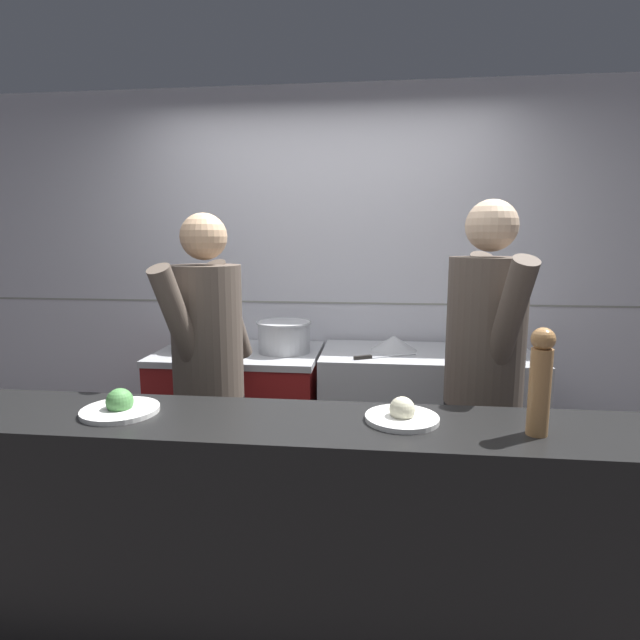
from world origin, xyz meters
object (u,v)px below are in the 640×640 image
at_px(chef_head_cook, 208,367).
at_px(chef_sous, 484,370).
at_px(sauce_pot, 284,336).
at_px(chefs_knife, 380,356).
at_px(mixing_bowl_steel, 394,343).
at_px(pepper_mill, 540,380).
at_px(plated_dish_appetiser, 402,415).
at_px(stock_pot, 195,335).
at_px(oven_range, 241,415).
at_px(plated_dish_main, 120,407).

xyz_separation_m(chef_head_cook, chef_sous, (1.34, -0.01, 0.03)).
distance_m(sauce_pot, chefs_knife, 0.63).
height_order(mixing_bowl_steel, chef_head_cook, chef_head_cook).
relative_size(pepper_mill, chef_head_cook, 0.21).
xyz_separation_m(sauce_pot, pepper_mill, (1.10, -1.46, 0.17)).
xyz_separation_m(plated_dish_appetiser, chef_head_cook, (-0.93, 0.66, -0.03)).
relative_size(sauce_pot, chefs_knife, 0.93).
bearing_deg(chef_sous, stock_pot, 145.15).
bearing_deg(chefs_knife, stock_pot, 172.36).
relative_size(oven_range, chef_sous, 0.59).
distance_m(stock_pot, pepper_mill, 2.23).
height_order(oven_range, chefs_knife, chefs_knife).
relative_size(stock_pot, plated_dish_appetiser, 1.14).
xyz_separation_m(oven_range, chef_head_cook, (0.05, -0.72, 0.52)).
bearing_deg(mixing_bowl_steel, chefs_knife, -113.01).
bearing_deg(stock_pot, chefs_knife, -7.64).
distance_m(chefs_knife, plated_dish_main, 1.57).
bearing_deg(pepper_mill, sauce_pot, 127.02).
relative_size(stock_pot, chefs_knife, 0.79).
distance_m(sauce_pot, plated_dish_main, 1.46).
bearing_deg(chef_sous, plated_dish_appetiser, -133.72).
bearing_deg(chefs_knife, pepper_mill, -68.94).
xyz_separation_m(chefs_knife, plated_dish_main, (-0.95, -1.25, 0.08)).
bearing_deg(plated_dish_main, stock_pot, 99.53).
distance_m(chef_head_cook, chef_sous, 1.34).
xyz_separation_m(mixing_bowl_steel, chef_sous, (0.39, -0.77, 0.04)).
bearing_deg(plated_dish_appetiser, stock_pot, 132.43).
bearing_deg(chefs_knife, sauce_pot, 164.35).
relative_size(plated_dish_main, chef_head_cook, 0.16).
bearing_deg(plated_dish_main, chef_head_cook, 82.23).
height_order(chefs_knife, chef_head_cook, chef_head_cook).
height_order(stock_pot, chef_sous, chef_sous).
relative_size(plated_dish_appetiser, chef_sous, 0.15).
distance_m(sauce_pot, chef_head_cook, 0.77).
bearing_deg(chef_head_cook, plated_dish_main, -80.52).
bearing_deg(stock_pot, pepper_mill, -40.73).
xyz_separation_m(sauce_pot, chef_head_cook, (-0.25, -0.72, -0.03)).
xyz_separation_m(stock_pot, chef_sous, (1.67, -0.72, 0.01)).
relative_size(chefs_knife, pepper_mill, 1.05).
bearing_deg(pepper_mill, chefs_knife, 111.06).
distance_m(plated_dish_main, plated_dish_appetiser, 1.02).
bearing_deg(chefs_knife, chef_head_cook, -147.15).
height_order(stock_pot, plated_dish_main, stock_pot).
xyz_separation_m(stock_pot, chefs_knife, (1.19, -0.16, -0.07)).
distance_m(stock_pot, chef_sous, 1.82).
height_order(stock_pot, chef_head_cook, chef_head_cook).
height_order(chefs_knife, pepper_mill, pepper_mill).
relative_size(mixing_bowl_steel, plated_dish_main, 1.05).
xyz_separation_m(sauce_pot, chefs_knife, (0.60, -0.17, -0.08)).
bearing_deg(stock_pot, mixing_bowl_steel, 2.32).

